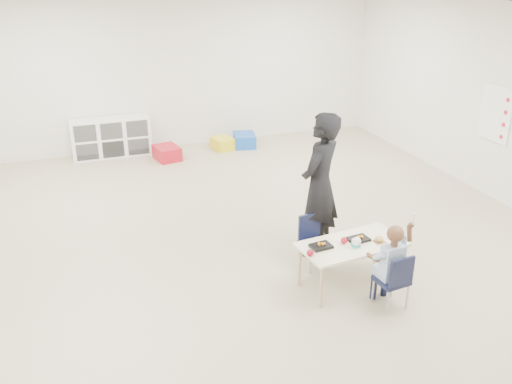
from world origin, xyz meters
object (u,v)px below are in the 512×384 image
object	(u,v)px
chair_near	(392,280)
adult	(320,186)
cubby_shelf	(111,137)
table	(350,264)
child	(393,264)

from	to	relation	value
chair_near	adult	bearing A→B (deg)	93.86
chair_near	cubby_shelf	size ratio (longest dim) A/B	0.45
table	child	size ratio (longest dim) A/B	1.21
chair_near	child	world-z (taller)	child
child	adult	bearing A→B (deg)	93.86
child	cubby_shelf	world-z (taller)	child
table	adult	bearing A→B (deg)	85.48
table	chair_near	size ratio (longest dim) A/B	1.90
table	adult	xyz separation A→B (m)	(-0.02, 0.79, 0.61)
child	adult	world-z (taller)	adult
child	chair_near	bearing A→B (deg)	0.00
cubby_shelf	adult	world-z (taller)	adult
child	table	bearing A→B (deg)	106.57
chair_near	child	distance (m)	0.18
table	chair_near	xyz separation A→B (m)	(0.20, -0.49, 0.05)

